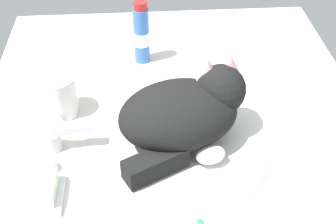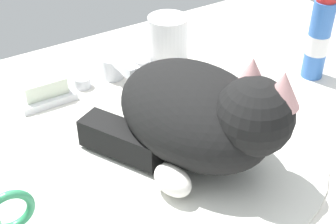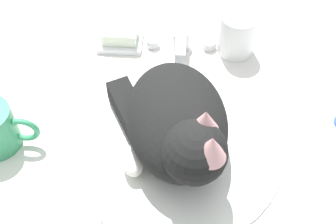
% 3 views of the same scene
% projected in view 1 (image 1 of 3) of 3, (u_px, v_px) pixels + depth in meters
% --- Properties ---
extents(ground_plane, '(1.10, 0.83, 0.03)m').
position_uv_depth(ground_plane, '(178.00, 147.00, 0.93)').
color(ground_plane, silver).
extents(sink_basin, '(0.37, 0.37, 0.01)m').
position_uv_depth(sink_basin, '(178.00, 140.00, 0.91)').
color(sink_basin, silver).
rests_on(sink_basin, ground_plane).
extents(faucet, '(0.14, 0.10, 0.06)m').
position_uv_depth(faucet, '(59.00, 138.00, 0.89)').
color(faucet, silver).
rests_on(faucet, ground_plane).
extents(cat, '(0.23, 0.27, 0.16)m').
position_uv_depth(cat, '(187.00, 111.00, 0.87)').
color(cat, black).
rests_on(cat, sink_basin).
extents(rinse_cup, '(0.07, 0.07, 0.09)m').
position_uv_depth(rinse_cup, '(60.00, 95.00, 0.96)').
color(rinse_cup, white).
rests_on(rinse_cup, ground_plane).
extents(soap_dish, '(0.09, 0.06, 0.01)m').
position_uv_depth(soap_dish, '(45.00, 195.00, 0.80)').
color(soap_dish, white).
rests_on(soap_dish, ground_plane).
extents(soap_bar, '(0.07, 0.05, 0.03)m').
position_uv_depth(soap_bar, '(43.00, 188.00, 0.79)').
color(soap_bar, silver).
rests_on(soap_bar, soap_dish).
extents(toothpaste_bottle, '(0.04, 0.04, 0.16)m').
position_uv_depth(toothpaste_bottle, '(141.00, 34.00, 1.09)').
color(toothpaste_bottle, '#3870C6').
rests_on(toothpaste_bottle, ground_plane).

